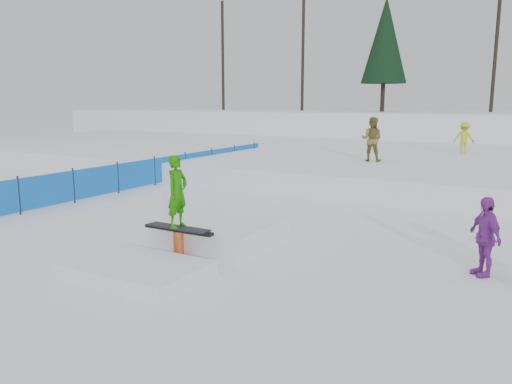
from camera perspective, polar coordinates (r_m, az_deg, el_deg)
The scene contains 8 objects.
ground at distance 10.31m, azimuth -7.98°, elevation -7.53°, with size 120.00×120.00×0.00m, color white.
snow_berm at distance 38.28m, azimuth 20.54°, elevation 6.78°, with size 60.00×14.00×2.40m, color white.
snow_midrise at distance 24.66m, azimuth 15.19°, elevation 3.59°, with size 50.00×18.00×0.80m, color white.
safety_fence at distance 19.22m, azimuth -11.51°, elevation 2.37°, with size 0.05×16.00×1.10m.
walker_olive at distance 20.27m, azimuth 13.10°, elevation 5.90°, with size 0.84×0.66×1.74m, color brown.
walker_ygreen at distance 24.55m, azimuth 22.69°, elevation 5.73°, with size 0.92×0.53×1.42m, color #BFC918.
spectator_purple at distance 9.96m, azimuth 24.68°, elevation -4.64°, with size 0.86×0.36×1.47m, color purple.
jib_rail_feature at distance 10.57m, azimuth -6.87°, elevation -5.32°, with size 2.60×4.40×2.11m.
Camera 1 is at (6.01, -7.76, 3.15)m, focal length 35.00 mm.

